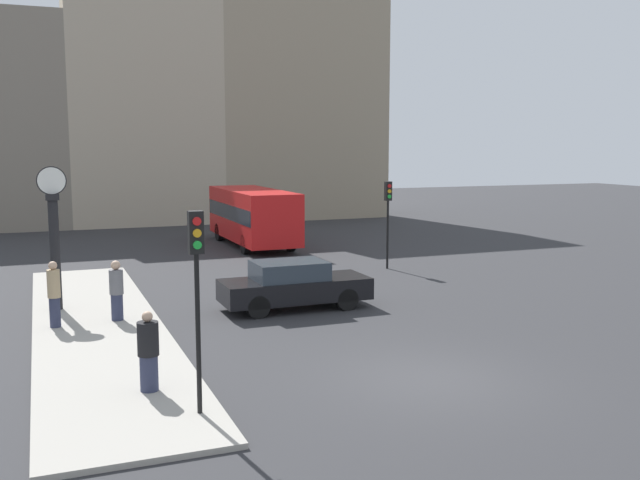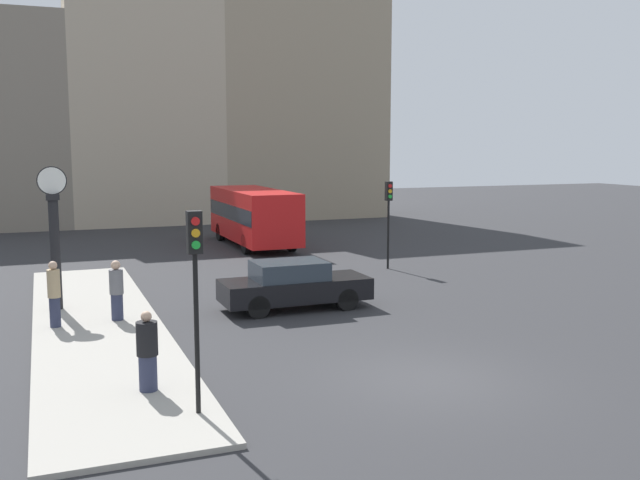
# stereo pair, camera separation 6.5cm
# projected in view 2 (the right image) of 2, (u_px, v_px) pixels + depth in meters

# --- Properties ---
(ground_plane) EXTENTS (120.00, 120.00, 0.00)m
(ground_plane) POSITION_uv_depth(u_px,v_px,m) (429.00, 379.00, 15.18)
(ground_plane) COLOR #2D2D30
(sidewalk_corner) EXTENTS (3.33, 18.08, 0.11)m
(sidewalk_corner) POSITION_uv_depth(u_px,v_px,m) (98.00, 326.00, 19.41)
(sidewalk_corner) COLOR #A39E93
(sidewalk_corner) RESTS_ON ground_plane
(building_row) EXTENTS (29.54, 5.00, 16.90)m
(building_row) POSITION_uv_depth(u_px,v_px,m) (179.00, 105.00, 45.32)
(building_row) COLOR gray
(building_row) RESTS_ON ground_plane
(sedan_car) EXTENTS (4.49, 1.74, 1.48)m
(sedan_car) POSITION_uv_depth(u_px,v_px,m) (294.00, 285.00, 21.57)
(sedan_car) COLOR black
(sedan_car) RESTS_ON ground_plane
(bus_distant) EXTENTS (2.49, 8.03, 2.77)m
(bus_distant) POSITION_uv_depth(u_px,v_px,m) (254.00, 214.00, 35.00)
(bus_distant) COLOR red
(bus_distant) RESTS_ON ground_plane
(traffic_light_near) EXTENTS (0.26, 0.24, 3.70)m
(traffic_light_near) POSITION_uv_depth(u_px,v_px,m) (195.00, 270.00, 12.63)
(traffic_light_near) COLOR black
(traffic_light_near) RESTS_ON sidewalk_corner
(traffic_light_far) EXTENTS (0.26, 0.24, 3.51)m
(traffic_light_far) POSITION_uv_depth(u_px,v_px,m) (389.00, 206.00, 28.36)
(traffic_light_far) COLOR black
(traffic_light_far) RESTS_ON ground_plane
(street_clock) EXTENTS (0.84, 0.38, 4.23)m
(street_clock) POSITION_uv_depth(u_px,v_px,m) (55.00, 238.00, 20.91)
(street_clock) COLOR black
(street_clock) RESTS_ON sidewalk_corner
(pedestrian_black_jacket) EXTENTS (0.42, 0.42, 1.61)m
(pedestrian_black_jacket) POSITION_uv_depth(u_px,v_px,m) (147.00, 352.00, 14.06)
(pedestrian_black_jacket) COLOR #2D334C
(pedestrian_black_jacket) RESTS_ON sidewalk_corner
(pedestrian_tan_coat) EXTENTS (0.33, 0.33, 1.78)m
(pedestrian_tan_coat) POSITION_uv_depth(u_px,v_px,m) (54.00, 294.00, 18.99)
(pedestrian_tan_coat) COLOR #2D334C
(pedestrian_tan_coat) RESTS_ON sidewalk_corner
(pedestrian_grey_jacket) EXTENTS (0.38, 0.38, 1.68)m
(pedestrian_grey_jacket) POSITION_uv_depth(u_px,v_px,m) (117.00, 290.00, 19.75)
(pedestrian_grey_jacket) COLOR #2D334C
(pedestrian_grey_jacket) RESTS_ON sidewalk_corner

